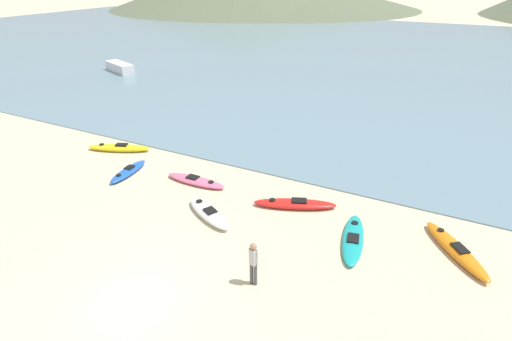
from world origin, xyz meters
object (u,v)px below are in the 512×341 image
object	(u,v)px
kayak_on_sand_1	(128,171)
kayak_on_sand_3	(196,181)
person_near_foreground	(253,261)
moored_boat_1	(120,67)
kayak_on_sand_2	(456,249)
kayak_on_sand_4	(209,213)
kayak_on_sand_6	(353,239)
kayak_on_sand_0	(295,204)
kayak_on_sand_5	(119,148)

from	to	relation	value
kayak_on_sand_1	kayak_on_sand_3	bearing A→B (deg)	11.51
person_near_foreground	moored_boat_1	size ratio (longest dim) A/B	0.39
kayak_on_sand_2	person_near_foreground	size ratio (longest dim) A/B	1.97
kayak_on_sand_1	moored_boat_1	xyz separation A→B (m)	(-16.15, 16.14, 0.36)
kayak_on_sand_4	person_near_foreground	size ratio (longest dim) A/B	1.80
kayak_on_sand_4	person_near_foreground	bearing A→B (deg)	-37.43
kayak_on_sand_1	kayak_on_sand_3	size ratio (longest dim) A/B	0.86
kayak_on_sand_1	kayak_on_sand_6	bearing A→B (deg)	-1.89
kayak_on_sand_3	person_near_foreground	distance (m)	7.36
kayak_on_sand_0	moored_boat_1	size ratio (longest dim) A/B	0.87
kayak_on_sand_0	kayak_on_sand_1	size ratio (longest dim) A/B	1.31
kayak_on_sand_1	kayak_on_sand_4	bearing A→B (deg)	-14.01
kayak_on_sand_3	moored_boat_1	world-z (taller)	moored_boat_1
kayak_on_sand_0	kayak_on_sand_4	distance (m)	3.67
kayak_on_sand_6	moored_boat_1	distance (m)	32.09
kayak_on_sand_0	person_near_foreground	distance (m)	5.01
kayak_on_sand_4	moored_boat_1	size ratio (longest dim) A/B	0.71
kayak_on_sand_2	kayak_on_sand_5	world-z (taller)	kayak_on_sand_2
kayak_on_sand_2	kayak_on_sand_3	distance (m)	11.27
kayak_on_sand_4	moored_boat_1	distance (m)	28.00
kayak_on_sand_1	person_near_foreground	size ratio (longest dim) A/B	1.69
moored_boat_1	kayak_on_sand_6	bearing A→B (deg)	-30.97
kayak_on_sand_5	person_near_foreground	xyz separation A→B (m)	(11.55, -5.94, 0.73)
kayak_on_sand_3	kayak_on_sand_6	xyz separation A→B (m)	(7.83, -1.09, -0.01)
kayak_on_sand_2	kayak_on_sand_4	xyz separation A→B (m)	(-9.13, -2.01, -0.00)
kayak_on_sand_1	kayak_on_sand_5	xyz separation A→B (m)	(-2.46, 1.91, 0.04)
kayak_on_sand_4	person_near_foreground	world-z (taller)	person_near_foreground
kayak_on_sand_3	kayak_on_sand_5	bearing A→B (deg)	168.79
moored_boat_1	kayak_on_sand_4	bearing A→B (deg)	-38.82
person_near_foreground	kayak_on_sand_5	bearing A→B (deg)	152.77
kayak_on_sand_4	kayak_on_sand_6	size ratio (longest dim) A/B	0.86
person_near_foreground	kayak_on_sand_4	bearing A→B (deg)	142.57
kayak_on_sand_2	moored_boat_1	xyz separation A→B (m)	(-30.94, 15.54, 0.32)
kayak_on_sand_0	kayak_on_sand_2	bearing A→B (deg)	-2.61
kayak_on_sand_3	kayak_on_sand_2	bearing A→B (deg)	-0.60
kayak_on_sand_3	person_near_foreground	xyz separation A→B (m)	(5.56, -4.76, 0.77)
kayak_on_sand_5	moored_boat_1	bearing A→B (deg)	133.89
kayak_on_sand_3	kayak_on_sand_0	bearing A→B (deg)	1.93
kayak_on_sand_0	kayak_on_sand_2	distance (m)	6.28
person_near_foreground	kayak_on_sand_6	bearing A→B (deg)	58.16
kayak_on_sand_0	kayak_on_sand_5	bearing A→B (deg)	174.70
kayak_on_sand_2	person_near_foreground	bearing A→B (deg)	-140.90
kayak_on_sand_2	kayak_on_sand_4	bearing A→B (deg)	-167.57
kayak_on_sand_2	moored_boat_1	size ratio (longest dim) A/B	0.77
kayak_on_sand_3	kayak_on_sand_5	distance (m)	6.11
kayak_on_sand_2	moored_boat_1	distance (m)	34.63
kayak_on_sand_4	moored_boat_1	bearing A→B (deg)	141.18
kayak_on_sand_6	kayak_on_sand_5	bearing A→B (deg)	170.63
kayak_on_sand_0	kayak_on_sand_6	size ratio (longest dim) A/B	1.06
kayak_on_sand_0	moored_boat_1	xyz separation A→B (m)	(-24.67, 15.25, 0.34)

